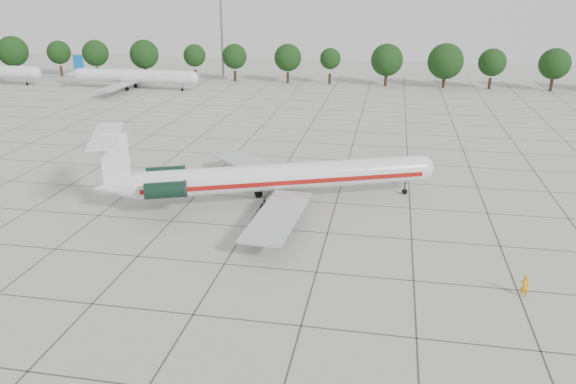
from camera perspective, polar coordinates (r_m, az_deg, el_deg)
name	(u,v)px	position (r m, az deg, el deg)	size (l,w,h in m)	color
ground	(247,227)	(55.99, -4.14, -3.56)	(260.00, 260.00, 0.00)	#A5A59E
apron_joints	(278,178)	(69.58, -1.07, 1.40)	(170.00, 170.00, 0.02)	#383838
main_airliner	(266,177)	(60.49, -2.24, 1.48)	(36.00, 27.22, 8.73)	silver
ground_crew	(525,286)	(47.29, 22.90, -8.77)	(0.68, 0.45, 1.87)	#DFA20D
bg_airliner_b	(134,76)	(134.04, -15.40, 11.25)	(28.24, 27.20, 7.40)	silver
tree_line	(288,58)	(137.73, -0.01, 13.49)	(249.86, 8.44, 10.22)	#332114
floodlight_mast	(221,19)	(148.12, -6.80, 17.07)	(1.60, 1.60, 25.45)	slate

